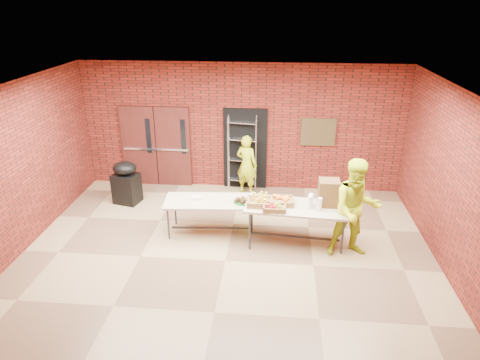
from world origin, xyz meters
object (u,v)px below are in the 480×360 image
at_px(wire_rack, 242,154).
at_px(covered_grill, 126,182).
at_px(table_right, 296,209).
at_px(volunteer_woman, 247,165).
at_px(volunteer_man, 356,209).
at_px(coffee_dispenser, 329,193).
at_px(table_left, 211,203).

height_order(wire_rack, covered_grill, wire_rack).
xyz_separation_m(table_right, volunteer_woman, (-1.16, 2.31, 0.00)).
bearing_deg(wire_rack, covered_grill, -151.17).
bearing_deg(table_right, volunteer_woman, 121.47).
bearing_deg(volunteer_man, wire_rack, 121.75).
distance_m(wire_rack, coffee_dispenser, 3.07).
bearing_deg(covered_grill, wire_rack, 34.57).
bearing_deg(volunteer_man, table_left, 161.29).
height_order(table_left, covered_grill, covered_grill).
height_order(wire_rack, volunteer_woman, wire_rack).
bearing_deg(volunteer_man, coffee_dispenser, 129.26).
bearing_deg(table_left, wire_rack, 74.96).
xyz_separation_m(wire_rack, coffee_dispenser, (1.91, -2.41, 0.11)).
bearing_deg(volunteer_man, volunteer_woman, 122.43).
bearing_deg(coffee_dispenser, table_left, 177.68).
bearing_deg(table_left, volunteer_man, -14.46).
xyz_separation_m(wire_rack, table_right, (1.29, -2.53, -0.22)).
distance_m(table_right, volunteer_man, 1.15).
xyz_separation_m(volunteer_woman, volunteer_man, (2.24, -2.62, 0.21)).
bearing_deg(coffee_dispenser, volunteer_woman, 129.09).
bearing_deg(covered_grill, volunteer_woman, 29.66).
bearing_deg(coffee_dispenser, table_right, -169.02).
bearing_deg(wire_rack, table_left, -92.91).
xyz_separation_m(coffee_dispenser, covered_grill, (-4.61, 1.39, -0.57)).
distance_m(covered_grill, volunteer_woman, 2.96).
xyz_separation_m(covered_grill, volunteer_woman, (2.83, 0.80, 0.24)).
relative_size(table_right, covered_grill, 1.99).
relative_size(wire_rack, covered_grill, 1.87).
distance_m(coffee_dispenser, volunteer_man, 0.65).
distance_m(table_left, coffee_dispenser, 2.39).
height_order(coffee_dispenser, volunteer_man, volunteer_man).
bearing_deg(table_left, volunteer_woman, 70.45).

